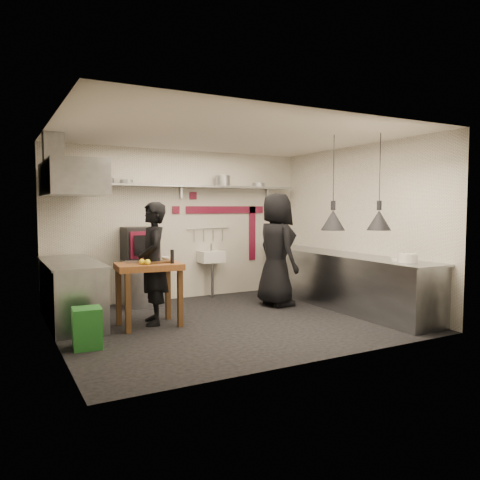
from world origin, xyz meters
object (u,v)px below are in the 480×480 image
combi_oven (140,244)px  prep_table (149,295)px  green_bin (87,328)px  chef_right (276,249)px  chef_left (153,263)px  oven_stand (143,283)px

combi_oven → prep_table: 1.65m
green_bin → chef_right: chef_right is taller
prep_table → chef_left: chef_left is taller
combi_oven → green_bin: 2.68m
green_bin → prep_table: (1.00, 0.69, 0.21)m
chef_left → combi_oven: bearing=-177.5°
combi_oven → green_bin: bearing=-121.3°
oven_stand → prep_table: prep_table is taller
oven_stand → prep_table: bearing=-103.6°
combi_oven → chef_left: bearing=-99.0°
combi_oven → chef_right: 2.40m
oven_stand → prep_table: 1.45m
oven_stand → combi_oven: 0.69m
combi_oven → prep_table: (-0.31, -1.49, -0.63)m
chef_left → chef_right: bearing=107.3°
oven_stand → combi_oven: combi_oven is taller
chef_right → chef_left: bearing=97.8°
chef_left → chef_right: chef_right is taller
chef_right → oven_stand: bearing=64.5°
combi_oven → chef_left: 1.42m
oven_stand → chef_right: chef_right is taller
combi_oven → green_bin: combi_oven is taller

